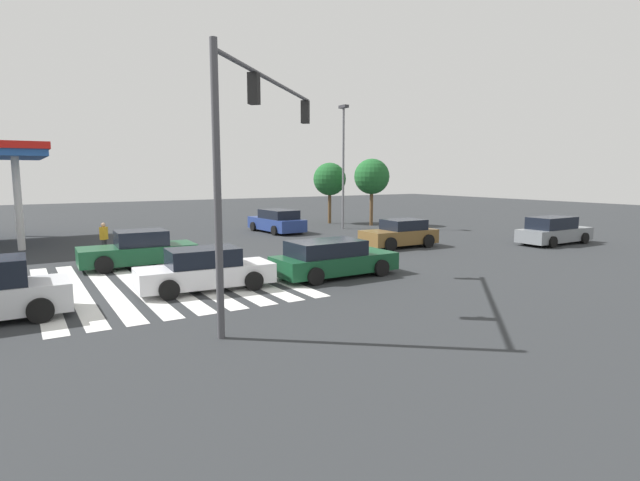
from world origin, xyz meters
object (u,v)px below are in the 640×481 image
object	(u,v)px
car_3	(554,231)
tree_corner_a	(372,177)
street_light_pole_b	(343,156)
pedestrian	(104,237)
car_4	(332,259)
car_0	(400,234)
traffic_signal_mast	(255,132)
car_1	(139,250)
car_2	(277,221)
car_6	(205,270)
tree_corner_b	(330,179)

from	to	relation	value
car_3	tree_corner_a	world-z (taller)	tree_corner_a
car_3	street_light_pole_b	world-z (taller)	street_light_pole_b
pedestrian	tree_corner_a	xyz separation A→B (m)	(-4.50, 19.64, 2.82)
car_3	car_4	size ratio (longest dim) A/B	1.01
car_0	car_4	world-z (taller)	car_0
car_0	tree_corner_a	size ratio (longest dim) A/B	0.82
traffic_signal_mast	pedestrian	xyz separation A→B (m)	(-12.92, -2.22, -4.19)
car_0	car_1	world-z (taller)	car_1
car_4	street_light_pole_b	xyz separation A→B (m)	(-13.74, 9.83, 4.47)
car_1	street_light_pole_b	size ratio (longest dim) A/B	0.55
car_1	street_light_pole_b	distance (m)	18.07
traffic_signal_mast	street_light_pole_b	distance (m)	21.99
car_0	car_2	size ratio (longest dim) A/B	0.85
car_2	car_4	size ratio (longest dim) A/B	1.01
car_6	car_3	bearing A→B (deg)	4.89
traffic_signal_mast	car_0	size ratio (longest dim) A/B	1.67
car_3	traffic_signal_mast	bearing A→B (deg)	-169.40
car_2	pedestrian	xyz separation A→B (m)	(4.23, -11.46, 0.14)
car_2	street_light_pole_b	world-z (taller)	street_light_pole_b
car_1	car_6	distance (m)	5.76
car_6	tree_corner_a	size ratio (longest dim) A/B	0.91
car_3	pedestrian	size ratio (longest dim) A/B	3.05
traffic_signal_mast	tree_corner_b	xyz separation A→B (m)	(-20.49, 15.61, -1.58)
car_3	street_light_pole_b	bearing A→B (deg)	113.41
car_3	car_4	world-z (taller)	car_3
traffic_signal_mast	car_2	distance (m)	19.96
car_3	car_2	bearing A→B (deg)	128.57
car_0	car_3	distance (m)	8.93
traffic_signal_mast	car_4	world-z (taller)	traffic_signal_mast
car_0	tree_corner_a	world-z (taller)	tree_corner_a
car_0	car_2	world-z (taller)	car_2
car_4	car_3	bearing A→B (deg)	2.98
car_2	car_4	xyz separation A→B (m)	(14.20, -4.76, -0.05)
traffic_signal_mast	car_0	bearing A→B (deg)	-12.37
car_6	tree_corner_a	bearing A→B (deg)	41.51
traffic_signal_mast	car_0	world-z (taller)	traffic_signal_mast
car_1	tree_corner_a	xyz separation A→B (m)	(-8.40, 18.85, 3.00)
car_1	pedestrian	bearing A→B (deg)	-76.42
pedestrian	car_2	bearing A→B (deg)	64.27
car_3	tree_corner_a	xyz separation A→B (m)	(-13.50, -2.56, 2.98)
car_3	car_4	distance (m)	15.53
pedestrian	tree_corner_a	distance (m)	20.35
car_1	car_4	distance (m)	8.46
car_1	car_3	world-z (taller)	car_3
car_1	car_3	size ratio (longest dim) A/B	0.98
tree_corner_b	car_2	bearing A→B (deg)	-62.31
traffic_signal_mast	car_4	xyz separation A→B (m)	(-2.95, 4.48, -4.38)
car_6	pedestrian	world-z (taller)	pedestrian
car_1	car_6	world-z (taller)	car_1
tree_corner_b	car_1	bearing A→B (deg)	-56.03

